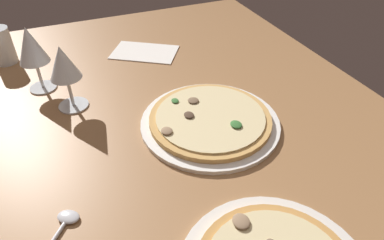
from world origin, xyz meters
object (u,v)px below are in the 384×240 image
(wine_glass_far, at_px, (31,47))
(wine_glass_near, at_px, (63,65))
(paper_menu, at_px, (145,52))
(water_glass, at_px, (2,48))
(spoon, at_px, (65,222))
(pizza_main, at_px, (210,120))

(wine_glass_far, distance_m, wine_glass_near, 0.13)
(wine_glass_far, bearing_deg, paper_menu, -73.06)
(water_glass, bearing_deg, spoon, -171.85)
(paper_menu, bearing_deg, wine_glass_far, 140.13)
(wine_glass_far, relative_size, spoon, 1.97)
(wine_glass_far, height_order, water_glass, wine_glass_far)
(wine_glass_near, bearing_deg, paper_menu, -49.43)
(wine_glass_far, distance_m, water_glass, 0.23)
(water_glass, xyz_separation_m, paper_menu, (-0.10, -0.40, -0.05))
(pizza_main, distance_m, wine_glass_near, 0.36)
(water_glass, height_order, paper_menu, water_glass)
(pizza_main, bearing_deg, wine_glass_near, 54.96)
(wine_glass_near, relative_size, paper_menu, 0.82)
(spoon, bearing_deg, paper_menu, -28.69)
(wine_glass_far, distance_m, paper_menu, 0.34)
(wine_glass_near, bearing_deg, water_glass, 26.45)
(water_glass, height_order, spoon, water_glass)
(spoon, bearing_deg, water_glass, 8.15)
(pizza_main, xyz_separation_m, wine_glass_far, (0.31, 0.34, 0.11))
(pizza_main, xyz_separation_m, wine_glass_near, (0.20, 0.28, 0.10))
(wine_glass_far, height_order, paper_menu, wine_glass_far)
(spoon, bearing_deg, pizza_main, -66.22)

